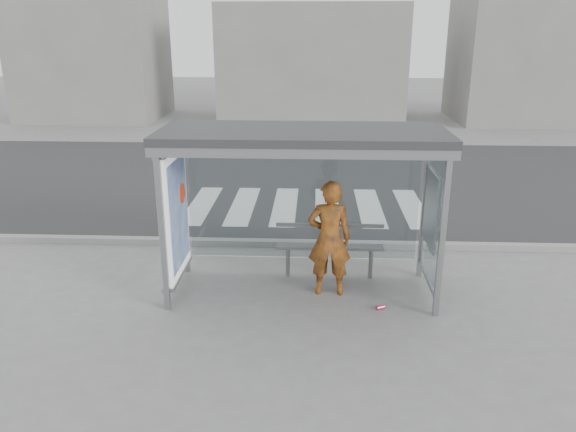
% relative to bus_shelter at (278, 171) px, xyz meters
% --- Properties ---
extents(ground, '(80.00, 80.00, 0.00)m').
position_rel_bus_shelter_xyz_m(ground, '(0.37, -0.06, -1.98)').
color(ground, slate).
rests_on(ground, ground).
extents(road, '(30.00, 10.00, 0.01)m').
position_rel_bus_shelter_xyz_m(road, '(0.37, 6.94, -1.98)').
color(road, '#2C2C2F').
rests_on(road, ground).
extents(curb, '(30.00, 0.18, 0.12)m').
position_rel_bus_shelter_xyz_m(curb, '(0.37, 1.89, -1.92)').
color(curb, gray).
rests_on(curb, ground).
extents(crosswalk, '(5.55, 3.00, 0.00)m').
position_rel_bus_shelter_xyz_m(crosswalk, '(0.37, 4.44, -1.98)').
color(crosswalk, silver).
rests_on(crosswalk, ground).
extents(bus_shelter, '(4.25, 1.65, 2.62)m').
position_rel_bus_shelter_xyz_m(bus_shelter, '(0.00, 0.00, 0.00)').
color(bus_shelter, gray).
rests_on(bus_shelter, ground).
extents(building_left, '(6.00, 5.00, 6.00)m').
position_rel_bus_shelter_xyz_m(building_left, '(-9.63, 17.94, 1.02)').
color(building_left, slate).
rests_on(building_left, ground).
extents(building_center, '(8.00, 5.00, 5.00)m').
position_rel_bus_shelter_xyz_m(building_center, '(0.37, 17.94, 0.52)').
color(building_center, slate).
rests_on(building_center, ground).
extents(building_right, '(5.00, 5.00, 7.00)m').
position_rel_bus_shelter_xyz_m(building_right, '(9.37, 17.94, 1.52)').
color(building_right, slate).
rests_on(building_right, ground).
extents(person, '(0.68, 0.45, 1.86)m').
position_rel_bus_shelter_xyz_m(person, '(0.80, -0.10, -1.05)').
color(person, '#C56512').
rests_on(person, ground).
extents(bench, '(1.80, 0.22, 0.93)m').
position_rel_bus_shelter_xyz_m(bench, '(0.83, 0.52, -1.43)').
color(bench, slate).
rests_on(bench, ground).
extents(soda_can, '(0.15, 0.12, 0.07)m').
position_rel_bus_shelter_xyz_m(soda_can, '(1.58, -0.62, -1.95)').
color(soda_can, '#ED4578').
rests_on(soda_can, ground).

